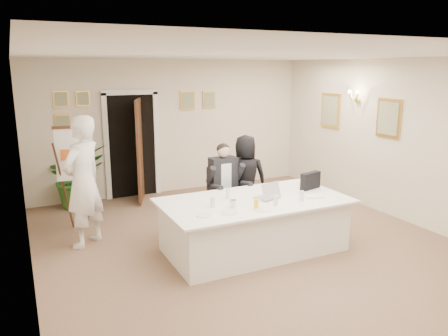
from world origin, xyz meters
name	(u,v)px	position (x,y,z in m)	size (l,w,h in m)	color
floor	(252,248)	(0.00, 0.00, 0.00)	(7.00, 7.00, 0.00)	brown
ceiling	(255,55)	(0.00, 0.00, 2.80)	(6.00, 7.00, 0.02)	white
wall_back	(173,127)	(0.00, 3.50, 1.40)	(6.00, 0.10, 2.80)	beige
wall_left	(23,179)	(-3.00, 0.00, 1.40)	(0.10, 7.00, 2.80)	beige
wall_right	(406,141)	(3.00, 0.00, 1.40)	(0.10, 7.00, 2.80)	beige
doorway	(135,148)	(-0.88, 3.32, 1.04)	(1.14, 0.86, 2.20)	black
pictures_back_wall	(135,107)	(-0.80, 3.47, 1.85)	(3.40, 0.06, 0.80)	#E6B04E
pictures_right_wall	(357,114)	(2.97, 1.20, 1.75)	(0.06, 2.20, 0.80)	#E6B04E
wall_sconce	(355,96)	(2.90, 1.20, 2.10)	(0.20, 0.30, 0.24)	gold
conference_table	(254,224)	(-0.01, -0.07, 0.39)	(2.69, 1.43, 0.78)	white
seated_man	(224,185)	(0.04, 1.03, 0.72)	(0.61, 0.65, 1.43)	black
flip_chart	(77,183)	(-2.20, 1.98, 0.79)	(0.60, 0.40, 1.69)	#3B1B12
standing_man	(83,182)	(-2.20, 1.19, 0.99)	(0.72, 0.47, 1.97)	white
standing_woman	(245,178)	(0.50, 1.15, 0.76)	(0.74, 0.48, 1.51)	black
potted_palm	(76,176)	(-2.06, 3.20, 0.60)	(1.08, 0.94, 1.20)	#275E1F
laptop	(267,189)	(0.19, -0.08, 0.91)	(0.34, 0.36, 0.28)	#B7BABC
laptop_bag	(310,181)	(1.06, 0.05, 0.91)	(0.38, 0.10, 0.26)	black
paper_stack	(314,196)	(0.84, -0.34, 0.79)	(0.27, 0.19, 0.03)	white
plate_left	(204,215)	(-0.95, -0.41, 0.78)	(0.22, 0.22, 0.01)	white
plate_mid	(230,212)	(-0.60, -0.45, 0.78)	(0.24, 0.24, 0.01)	white
plate_near	(262,209)	(-0.14, -0.52, 0.78)	(0.24, 0.24, 0.01)	white
glass_a	(213,202)	(-0.70, -0.13, 0.84)	(0.07, 0.07, 0.14)	silver
glass_b	(276,201)	(0.11, -0.45, 0.84)	(0.06, 0.06, 0.14)	silver
glass_c	(302,196)	(0.58, -0.40, 0.84)	(0.07, 0.07, 0.14)	silver
glass_d	(228,194)	(-0.34, 0.14, 0.84)	(0.06, 0.06, 0.14)	silver
oj_glass	(256,204)	(-0.20, -0.46, 0.84)	(0.07, 0.07, 0.13)	yellow
steel_jug	(233,204)	(-0.46, -0.28, 0.83)	(0.09, 0.09, 0.11)	silver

